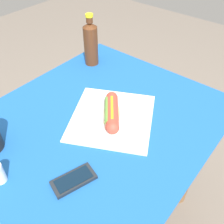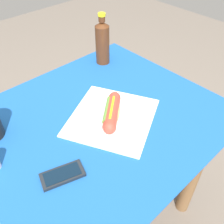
{
  "view_description": "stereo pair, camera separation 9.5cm",
  "coord_description": "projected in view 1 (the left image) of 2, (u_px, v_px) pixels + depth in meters",
  "views": [
    {
      "loc": [
        -0.48,
        -0.49,
        1.4
      ],
      "look_at": [
        0.06,
        -0.04,
        0.76
      ],
      "focal_mm": 40.9,
      "sensor_mm": 36.0,
      "label": 1
    },
    {
      "loc": [
        -0.42,
        -0.56,
        1.4
      ],
      "look_at": [
        0.06,
        -0.04,
        0.76
      ],
      "focal_mm": 40.9,
      "sensor_mm": 36.0,
      "label": 2
    }
  ],
  "objects": [
    {
      "name": "ground_plane",
      "position": [
        100.0,
        215.0,
        1.44
      ],
      "size": [
        6.0,
        6.0,
        0.0
      ],
      "primitive_type": "plane",
      "color": "#6B6056",
      "rests_on": "ground"
    },
    {
      "name": "soda_bottle",
      "position": [
        91.0,
        43.0,
        1.2
      ],
      "size": [
        0.07,
        0.07,
        0.24
      ],
      "color": "#4C2814",
      "rests_on": "dining_table"
    },
    {
      "name": "hot_dog",
      "position": [
        112.0,
        112.0,
        0.95
      ],
      "size": [
        0.18,
        0.16,
        0.05
      ],
      "color": "tan",
      "rests_on": "paper_wrapper"
    },
    {
      "name": "paper_wrapper",
      "position": [
        112.0,
        117.0,
        0.97
      ],
      "size": [
        0.42,
        0.41,
        0.01
      ],
      "primitive_type": "cube",
      "rotation": [
        0.0,
        0.0,
        0.48
      ],
      "color": "silver",
      "rests_on": "dining_table"
    },
    {
      "name": "cell_phone",
      "position": [
        74.0,
        180.0,
        0.76
      ],
      "size": [
        0.14,
        0.1,
        0.01
      ],
      "color": "black",
      "rests_on": "dining_table"
    },
    {
      "name": "dining_table",
      "position": [
        95.0,
        149.0,
        1.05
      ],
      "size": [
        0.98,
        0.8,
        0.73
      ],
      "color": "brown",
      "rests_on": "ground"
    }
  ]
}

